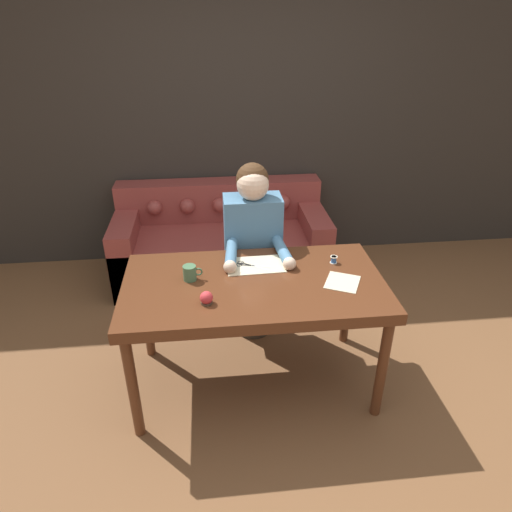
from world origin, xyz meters
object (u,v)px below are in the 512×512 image
at_px(dining_table, 254,292).
at_px(mug, 190,273).
at_px(pin_cushion, 206,298).
at_px(scissors, 247,265).
at_px(thread_spool, 334,260).
at_px(person, 253,253).
at_px(couch, 222,243).

bearing_deg(dining_table, mug, 170.51).
relative_size(mug, pin_cushion, 1.58).
relative_size(scissors, thread_spool, 4.67).
bearing_deg(pin_cushion, scissors, 56.88).
bearing_deg(pin_cushion, person, 66.37).
distance_m(person, mug, 0.65).
relative_size(dining_table, scissors, 7.17).
bearing_deg(scissors, dining_table, -83.05).
bearing_deg(dining_table, scissors, 96.95).
bearing_deg(scissors, pin_cushion, -123.12).
distance_m(thread_spool, pin_cushion, 0.86).
relative_size(scissors, pin_cushion, 2.94).
height_order(thread_spool, pin_cushion, pin_cushion).
distance_m(dining_table, person, 0.55).
relative_size(couch, pin_cushion, 25.38).
distance_m(couch, thread_spool, 1.49).
height_order(person, scissors, person).
bearing_deg(thread_spool, couch, 117.63).
bearing_deg(thread_spool, pin_cushion, -155.46).
height_order(dining_table, thread_spool, thread_spool).
distance_m(mug, thread_spool, 0.88).
bearing_deg(couch, person, -77.48).
distance_m(couch, scissors, 1.32).
height_order(person, pin_cushion, person).
distance_m(dining_table, mug, 0.39).
bearing_deg(couch, dining_table, -84.17).
height_order(mug, pin_cushion, mug).
xyz_separation_m(person, thread_spool, (0.46, -0.38, 0.13)).
bearing_deg(couch, thread_spool, -62.37).
relative_size(couch, person, 1.41).
bearing_deg(mug, pin_cushion, -70.45).
distance_m(dining_table, couch, 1.47).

